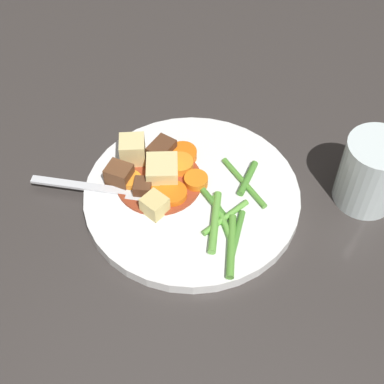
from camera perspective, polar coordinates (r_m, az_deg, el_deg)
ground_plane at (r=0.66m, az=-0.00°, el=-0.78°), size 3.00×3.00×0.00m
dinner_plate at (r=0.65m, az=-0.00°, el=-0.39°), size 0.25×0.25×0.01m
stew_sauce at (r=0.66m, az=-3.29°, el=1.30°), size 0.10×0.10×0.00m
carrot_slice_0 at (r=0.68m, az=-0.95°, el=3.86°), size 0.05×0.05×0.01m
carrot_slice_1 at (r=0.64m, az=-1.99°, el=-0.20°), size 0.04×0.04×0.01m
carrot_slice_2 at (r=0.65m, az=-6.20°, el=1.13°), size 0.03×0.03×0.01m
carrot_slice_3 at (r=0.67m, az=-1.19°, el=2.79°), size 0.04×0.04×0.01m
carrot_slice_4 at (r=0.65m, az=0.18°, el=1.20°), size 0.04×0.04×0.01m
carrot_slice_5 at (r=0.64m, az=-3.33°, el=-0.54°), size 0.03×0.03×0.01m
potato_chunk_0 at (r=0.65m, az=-3.05°, el=2.13°), size 0.05×0.05×0.03m
potato_chunk_1 at (r=0.62m, az=-3.82°, el=-1.35°), size 0.03×0.03×0.02m
potato_chunk_2 at (r=0.67m, az=-6.07°, el=4.22°), size 0.04×0.04×0.03m
meat_chunk_0 at (r=0.64m, az=-5.01°, el=0.47°), size 0.03×0.03×0.02m
meat_chunk_1 at (r=0.68m, az=-3.11°, el=4.21°), size 0.03×0.04×0.02m
meat_chunk_2 at (r=0.65m, az=-7.40°, el=1.77°), size 0.03×0.02×0.02m
green_bean_0 at (r=0.62m, az=3.10°, el=-2.61°), size 0.04×0.05×0.01m
green_bean_1 at (r=0.64m, az=1.56°, el=-0.19°), size 0.06×0.05×0.01m
green_bean_2 at (r=0.60m, az=4.01°, el=-5.48°), size 0.03×0.08×0.01m
green_bean_3 at (r=0.66m, az=5.30°, el=0.98°), size 0.07×0.06×0.01m
green_bean_4 at (r=0.62m, az=2.34°, el=-3.04°), size 0.03×0.08×0.01m
green_bean_5 at (r=0.61m, az=4.58°, el=-4.38°), size 0.02×0.06×0.01m
green_bean_6 at (r=0.62m, az=3.43°, el=-2.60°), size 0.04×0.06×0.01m
green_bean_7 at (r=0.66m, az=5.68°, el=1.41°), size 0.01×0.05×0.01m
fork at (r=0.65m, az=-8.43°, el=0.24°), size 0.17×0.05×0.00m
water_glass at (r=0.66m, az=17.79°, el=1.92°), size 0.07×0.07×0.09m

